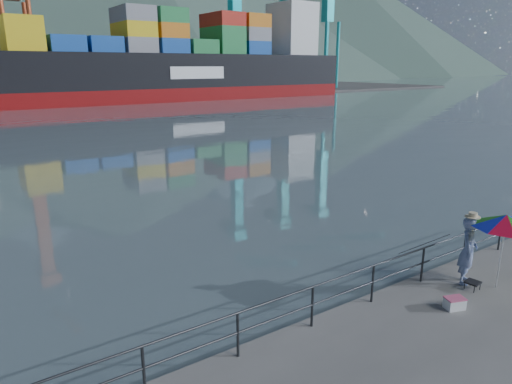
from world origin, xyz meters
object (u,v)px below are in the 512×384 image
beach_umbrella (506,221)px  cooler_bag (455,304)px  fisherman (468,251)px  container_ship (192,65)px

beach_umbrella → cooler_bag: beach_umbrella is taller
fisherman → beach_umbrella: beach_umbrella is taller
fisherman → cooler_bag: fisherman is taller
fisherman → beach_umbrella: (0.43, -0.66, 0.95)m
beach_umbrella → fisherman: bearing=122.9°
beach_umbrella → cooler_bag: size_ratio=4.53×
cooler_bag → container_ship: 76.67m
fisherman → container_ship: container_ship is taller
fisherman → container_ship: 75.43m
beach_umbrella → cooler_bag: (-1.95, -0.02, -1.76)m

